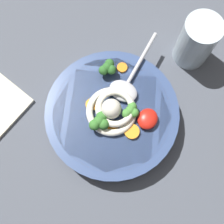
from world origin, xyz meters
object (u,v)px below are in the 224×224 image
drinking_glass (196,42)px  soup_spoon (126,85)px  soup_bowl (112,115)px  noodle_pile (112,110)px

drinking_glass → soup_spoon: bearing=151.9°
soup_bowl → drinking_glass: size_ratio=2.29×
soup_bowl → noodle_pile: noodle_pile is taller
soup_spoon → soup_bowl: bearing=180.0°
noodle_pile → soup_spoon: 6.13cm
soup_bowl → soup_spoon: size_ratio=1.59×
soup_bowl → noodle_pile: 3.92cm
soup_bowl → noodle_pile: bearing=-25.7°
soup_bowl → drinking_glass: (22.19, -8.58, 3.28)cm
soup_spoon → drinking_glass: bearing=-28.0°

